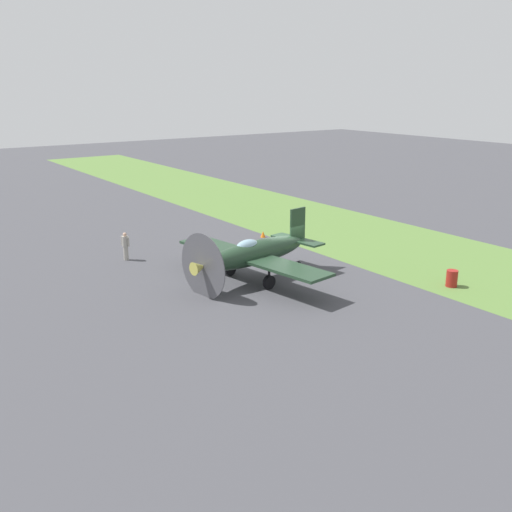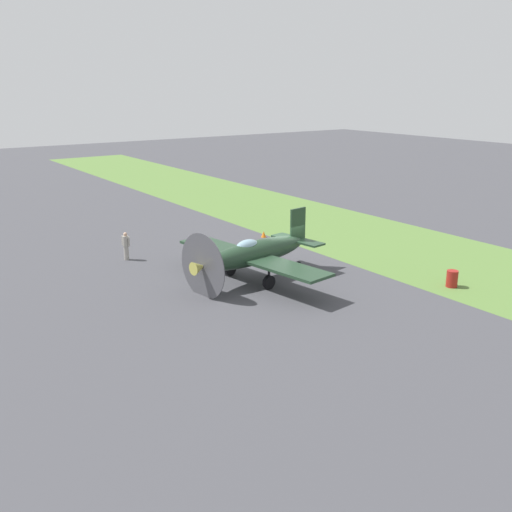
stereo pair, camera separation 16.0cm
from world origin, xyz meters
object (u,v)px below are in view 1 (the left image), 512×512
ground_crew_chief (125,246)px  airplane_lead (254,253)px  fuel_drum (452,278)px  runway_marker_cone (263,234)px

ground_crew_chief → airplane_lead: bearing=3.1°
airplane_lead → fuel_drum: 10.66m
airplane_lead → fuel_drum: (-6.92, -8.04, -1.10)m
fuel_drum → airplane_lead: bearing=49.3°
ground_crew_chief → runway_marker_cone: ground_crew_chief is taller
ground_crew_chief → runway_marker_cone: bearing=62.8°
fuel_drum → runway_marker_cone: (14.30, 2.08, -0.23)m
ground_crew_chief → runway_marker_cone: size_ratio=3.93×
airplane_lead → ground_crew_chief: airplane_lead is taller
ground_crew_chief → runway_marker_cone: (-0.34, -10.14, -0.69)m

